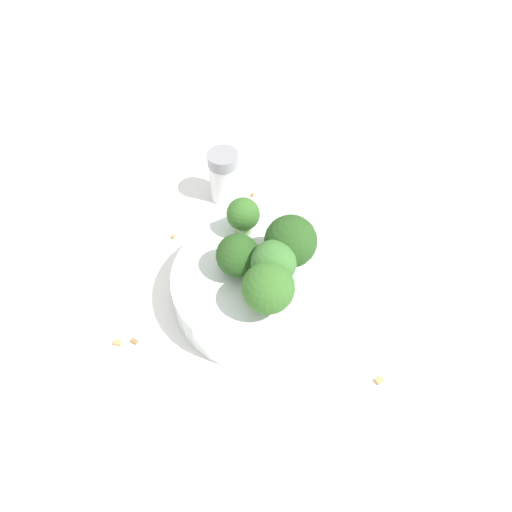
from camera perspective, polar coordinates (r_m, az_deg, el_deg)
ground_plane at (r=0.58m, az=0.00°, el=-4.76°), size 3.00×3.00×0.00m
bowl at (r=0.56m, az=0.00°, el=-3.51°), size 0.19×0.19×0.04m
broccoli_floret_0 at (r=0.53m, az=-2.09°, el=0.02°), size 0.05×0.05×0.05m
broccoli_floret_1 at (r=0.49m, az=1.41°, el=-3.72°), size 0.05×0.05×0.06m
broccoli_floret_2 at (r=0.53m, az=3.75°, el=1.98°), size 0.06×0.06×0.07m
broccoli_floret_3 at (r=0.51m, az=2.01°, el=-0.85°), size 0.05×0.05×0.06m
broccoli_floret_4 at (r=0.57m, az=-1.48°, el=4.66°), size 0.04×0.04×0.05m
pepper_shaker at (r=0.66m, az=-3.69°, el=9.14°), size 0.04×0.04×0.07m
almond_crumb_0 at (r=0.57m, az=-15.62°, el=-9.44°), size 0.01×0.01×0.01m
almond_crumb_1 at (r=0.68m, az=-0.45°, el=7.08°), size 0.01×0.01×0.01m
almond_crumb_2 at (r=0.56m, az=-13.83°, el=-9.20°), size 0.01×0.01×0.01m
almond_crumb_3 at (r=0.54m, az=13.98°, el=-13.53°), size 0.01×0.01×0.01m
almond_crumb_4 at (r=0.64m, az=-9.49°, el=2.26°), size 0.01×0.01×0.01m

